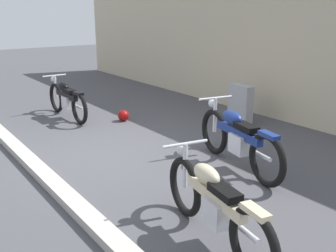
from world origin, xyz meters
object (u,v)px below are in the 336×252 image
stone_marker (240,104)px  motorcycle_blue (238,138)px  motorcycle_cream (214,204)px  helmet (123,116)px  motorcycle_black (67,99)px

stone_marker → motorcycle_blue: (1.79, -1.92, 0.06)m
motorcycle_blue → stone_marker: bearing=-34.9°
stone_marker → motorcycle_cream: (3.12, -3.63, 0.03)m
stone_marker → helmet: 2.61m
helmet → motorcycle_blue: (3.41, 0.11, 0.36)m
helmet → motorcycle_blue: 3.43m
motorcycle_black → motorcycle_blue: bearing=-167.7°
motorcycle_black → motorcycle_cream: 5.78m
helmet → motorcycle_cream: motorcycle_cream is taller
motorcycle_cream → motorcycle_blue: bearing=-41.4°
motorcycle_black → motorcycle_cream: (5.74, -0.70, 0.01)m
stone_marker → motorcycle_blue: motorcycle_blue is taller
motorcycle_blue → motorcycle_black: bearing=25.0°
helmet → stone_marker: bearing=51.5°
stone_marker → helmet: stone_marker is taller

